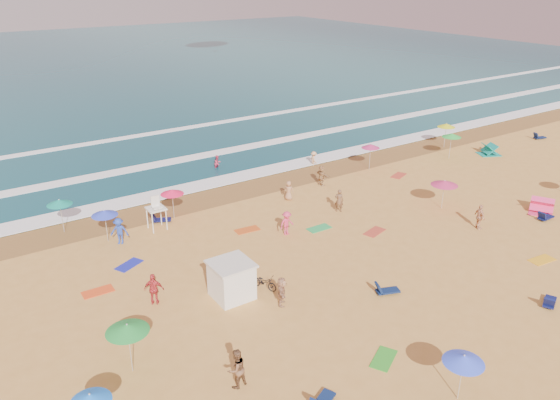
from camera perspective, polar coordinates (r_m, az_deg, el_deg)
ground at (r=33.56m, az=1.57°, el=-6.78°), size 220.00×220.00×0.00m
ocean at (r=110.29m, az=-25.12°, el=12.22°), size 220.00×140.00×0.18m
wet_sand at (r=43.30m, az=-8.01°, el=0.14°), size 220.00×220.00×0.00m
surf_foam at (r=50.87m, az=-12.43°, el=3.45°), size 200.00×18.70×0.05m
cabana at (r=30.15m, az=-5.07°, el=-8.41°), size 2.00×2.00×2.00m
cabana_roof at (r=29.61m, az=-5.15°, el=-6.66°), size 2.20×2.20×0.12m
bicycle at (r=31.03m, az=-1.67°, el=-8.55°), size 1.18×1.74×0.87m
lifeguard_stand at (r=38.48m, az=-12.78°, el=-1.55°), size 1.20×1.20×2.10m
beach_umbrellas at (r=35.13m, az=3.58°, el=-1.42°), size 51.97×27.42×0.75m
loungers at (r=36.78m, az=14.27°, el=-4.42°), size 57.70×22.46×0.34m
towels at (r=33.97m, az=5.44°, el=-6.46°), size 34.18×21.10×0.03m
popup_tents at (r=50.73m, az=23.10°, el=2.64°), size 10.88×13.17×1.20m
beachgoers at (r=35.42m, az=-6.21°, el=-3.73°), size 41.35×26.16×2.11m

